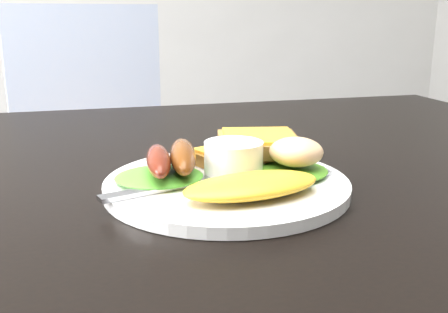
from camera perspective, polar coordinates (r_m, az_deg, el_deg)
dining_table at (r=0.60m, az=-6.44°, el=-2.84°), size 1.20×0.80×0.04m
dining_chair at (r=1.39m, az=-13.88°, el=-4.88°), size 0.49×0.49×0.05m
person at (r=1.08m, az=-22.40°, el=-0.63°), size 0.54×0.44×1.29m
plate at (r=0.51m, az=0.29°, el=-3.10°), size 0.24×0.24×0.01m
lettuce_left at (r=0.51m, az=-7.07°, el=-2.18°), size 0.09×0.08×0.01m
lettuce_right at (r=0.52m, az=6.79°, el=-1.61°), size 0.10×0.10×0.01m
omelette at (r=0.46m, az=3.06°, el=-3.16°), size 0.14×0.08×0.02m
sausage_a at (r=0.50m, az=-7.15°, el=-0.45°), size 0.03×0.10×0.02m
sausage_b at (r=0.51m, az=-4.51°, el=0.05°), size 0.04×0.11×0.03m
ramekin at (r=0.51m, az=1.05°, el=-0.24°), size 0.07×0.07×0.03m
toast_a at (r=0.56m, az=1.17°, el=-0.16°), size 0.10×0.10×0.01m
toast_b at (r=0.56m, az=3.82°, el=1.37°), size 0.10×0.10×0.01m
potato_salad at (r=0.52m, az=7.86°, el=0.50°), size 0.07×0.07×0.03m
fork at (r=0.49m, az=-3.97°, el=-2.89°), size 0.17×0.06×0.00m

